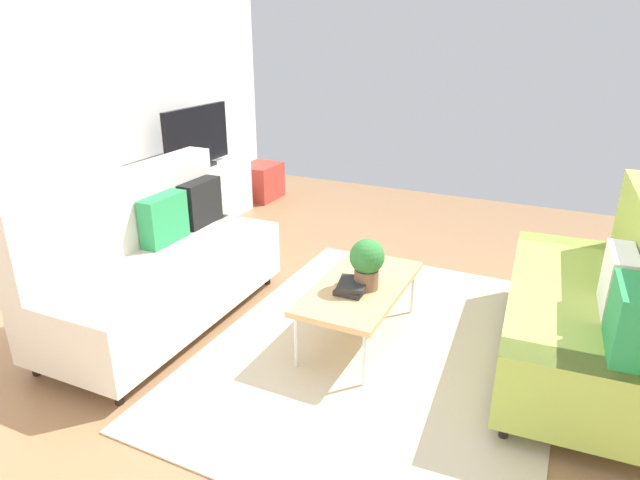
# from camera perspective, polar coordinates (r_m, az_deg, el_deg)

# --- Properties ---
(ground_plane) EXTENTS (7.68, 7.68, 0.00)m
(ground_plane) POSITION_cam_1_polar(r_m,az_deg,el_deg) (3.82, 3.44, -10.88)
(ground_plane) COLOR #936B47
(wall_far) EXTENTS (6.40, 0.12, 2.90)m
(wall_far) POSITION_cam_1_polar(r_m,az_deg,el_deg) (5.03, -27.90, 12.31)
(wall_far) COLOR white
(wall_far) RESTS_ON ground_plane
(area_rug) EXTENTS (2.90, 2.20, 0.01)m
(area_rug) POSITION_cam_1_polar(r_m,az_deg,el_deg) (3.79, 6.66, -11.20)
(area_rug) COLOR beige
(area_rug) RESTS_ON ground_plane
(couch_beige) EXTENTS (1.92, 0.88, 1.10)m
(couch_beige) POSITION_cam_1_polar(r_m,az_deg,el_deg) (4.08, -16.76, -2.52)
(couch_beige) COLOR beige
(couch_beige) RESTS_ON ground_plane
(couch_green) EXTENTS (1.95, 0.96, 1.10)m
(couch_green) POSITION_cam_1_polar(r_m,az_deg,el_deg) (3.74, 26.82, -6.27)
(couch_green) COLOR #A3BC4C
(couch_green) RESTS_ON ground_plane
(coffee_table) EXTENTS (1.10, 0.56, 0.42)m
(coffee_table) POSITION_cam_1_polar(r_m,az_deg,el_deg) (3.70, 4.24, -5.09)
(coffee_table) COLOR tan
(coffee_table) RESTS_ON ground_plane
(tv_console) EXTENTS (1.40, 0.44, 0.64)m
(tv_console) POSITION_cam_1_polar(r_m,az_deg,el_deg) (6.10, -12.47, 4.57)
(tv_console) COLOR silver
(tv_console) RESTS_ON ground_plane
(tv) EXTENTS (1.00, 0.20, 0.64)m
(tv) POSITION_cam_1_polar(r_m,az_deg,el_deg) (5.94, -12.81, 10.39)
(tv) COLOR black
(tv) RESTS_ON tv_console
(storage_trunk) EXTENTS (0.52, 0.40, 0.44)m
(storage_trunk) POSITION_cam_1_polar(r_m,az_deg,el_deg) (6.93, -6.21, 6.13)
(storage_trunk) COLOR #B2382D
(storage_trunk) RESTS_ON ground_plane
(potted_plant) EXTENTS (0.23, 0.23, 0.34)m
(potted_plant) POSITION_cam_1_polar(r_m,az_deg,el_deg) (3.56, 4.95, -2.28)
(potted_plant) COLOR brown
(potted_plant) RESTS_ON coffee_table
(table_book_0) EXTENTS (0.24, 0.19, 0.03)m
(table_book_0) POSITION_cam_1_polar(r_m,az_deg,el_deg) (3.59, 3.41, -5.11)
(table_book_0) COLOR #262626
(table_book_0) RESTS_ON coffee_table
(table_book_1) EXTENTS (0.27, 0.23, 0.03)m
(table_book_1) POSITION_cam_1_polar(r_m,az_deg,el_deg) (3.58, 3.42, -4.65)
(table_book_1) COLOR #262626
(table_book_1) RESTS_ON table_book_0
(vase_0) EXTENTS (0.10, 0.10, 0.13)m
(vase_0) POSITION_cam_1_polar(r_m,az_deg,el_deg) (5.60, -16.80, 6.77)
(vase_0) COLOR silver
(vase_0) RESTS_ON tv_console
(bottle_0) EXTENTS (0.06, 0.06, 0.17)m
(bottle_0) POSITION_cam_1_polar(r_m,az_deg,el_deg) (5.66, -15.05, 7.28)
(bottle_0) COLOR purple
(bottle_0) RESTS_ON tv_console
(bottle_1) EXTENTS (0.04, 0.04, 0.23)m
(bottle_1) POSITION_cam_1_polar(r_m,az_deg,el_deg) (5.73, -14.38, 7.83)
(bottle_1) COLOR purple
(bottle_1) RESTS_ON tv_console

